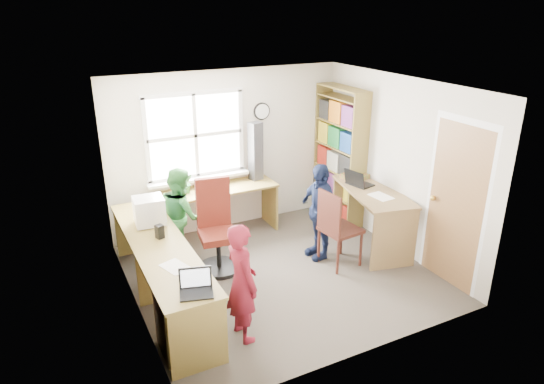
# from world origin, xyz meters

# --- Properties ---
(room) EXTENTS (3.64, 3.44, 2.44)m
(room) POSITION_xyz_m (0.01, 0.10, 1.22)
(room) COLOR #3F3831
(room) RESTS_ON ground
(l_desk) EXTENTS (2.38, 2.95, 0.75)m
(l_desk) POSITION_xyz_m (-1.31, -0.28, 0.46)
(l_desk) COLOR olive
(l_desk) RESTS_ON ground
(right_desk) EXTENTS (0.97, 1.56, 0.84)m
(right_desk) POSITION_xyz_m (1.54, 0.16, 0.61)
(right_desk) COLOR olive
(right_desk) RESTS_ON ground
(bookshelf) EXTENTS (0.30, 1.02, 2.10)m
(bookshelf) POSITION_xyz_m (1.65, 1.19, 1.00)
(bookshelf) COLOR olive
(bookshelf) RESTS_ON ground
(swivel_chair) EXTENTS (0.63, 0.63, 1.20)m
(swivel_chair) POSITION_xyz_m (-0.65, 0.54, 0.52)
(swivel_chair) COLOR black
(swivel_chair) RESTS_ON ground
(wooden_chair) EXTENTS (0.50, 0.50, 1.06)m
(wooden_chair) POSITION_xyz_m (0.74, -0.12, 0.57)
(wooden_chair) COLOR #431E16
(wooden_chair) RESTS_ON ground
(crt_monitor) EXTENTS (0.37, 0.34, 0.34)m
(crt_monitor) POSITION_xyz_m (-1.46, 0.64, 0.92)
(crt_monitor) COLOR silver
(crt_monitor) RESTS_ON l_desk
(laptop_left) EXTENTS (0.37, 0.33, 0.21)m
(laptop_left) POSITION_xyz_m (-1.44, -1.02, 0.80)
(laptop_left) COLOR black
(laptop_left) RESTS_ON l_desk
(laptop_right) EXTENTS (0.36, 0.41, 0.24)m
(laptop_right) POSITION_xyz_m (1.45, 0.42, 0.89)
(laptop_right) COLOR black
(laptop_right) RESTS_ON right_desk
(speaker_a) EXTENTS (0.10, 0.10, 0.16)m
(speaker_a) POSITION_xyz_m (-1.45, 0.22, 0.83)
(speaker_a) COLOR black
(speaker_a) RESTS_ON l_desk
(speaker_b) EXTENTS (0.09, 0.09, 0.17)m
(speaker_b) POSITION_xyz_m (-1.51, 0.84, 0.83)
(speaker_b) COLOR black
(speaker_b) RESTS_ON l_desk
(cd_tower) EXTENTS (0.21, 0.19, 0.88)m
(cd_tower) POSITION_xyz_m (0.37, 1.53, 1.19)
(cd_tower) COLOR black
(cd_tower) RESTS_ON l_desk
(game_box) EXTENTS (0.40, 0.40, 0.06)m
(game_box) POSITION_xyz_m (1.59, 0.68, 0.87)
(game_box) COLOR red
(game_box) RESTS_ON right_desk
(paper_a) EXTENTS (0.30, 0.35, 0.00)m
(paper_a) POSITION_xyz_m (-1.48, -0.49, 0.75)
(paper_a) COLOR white
(paper_a) RESTS_ON l_desk
(paper_b) EXTENTS (0.25, 0.33, 0.00)m
(paper_b) POSITION_xyz_m (1.48, -0.07, 0.84)
(paper_b) COLOR white
(paper_b) RESTS_ON right_desk
(potted_plant) EXTENTS (0.17, 0.15, 0.28)m
(potted_plant) POSITION_xyz_m (-0.73, 1.45, 0.89)
(potted_plant) COLOR #286631
(potted_plant) RESTS_ON l_desk
(person_red) EXTENTS (0.34, 0.49, 1.29)m
(person_red) POSITION_xyz_m (-0.93, -0.91, 0.64)
(person_red) COLOR maroon
(person_red) RESTS_ON ground
(person_green) EXTENTS (0.51, 0.65, 1.32)m
(person_green) POSITION_xyz_m (-1.00, 0.91, 0.66)
(person_green) COLOR #307831
(person_green) RESTS_ON ground
(person_navy) EXTENTS (0.35, 0.79, 1.33)m
(person_navy) POSITION_xyz_m (0.69, 0.21, 0.67)
(person_navy) COLOR #131D3C
(person_navy) RESTS_ON ground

